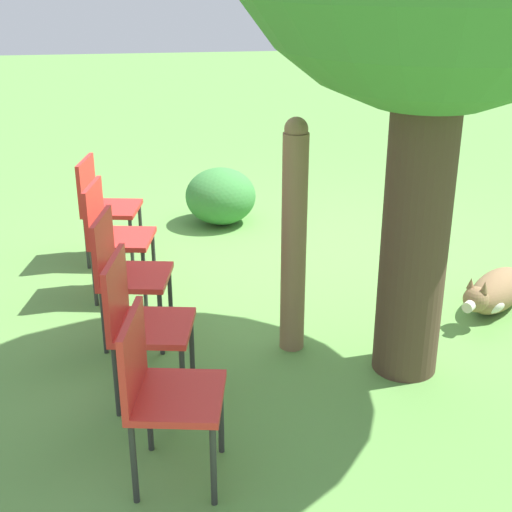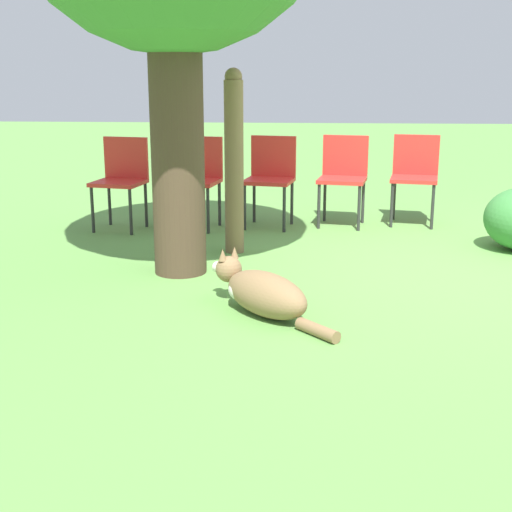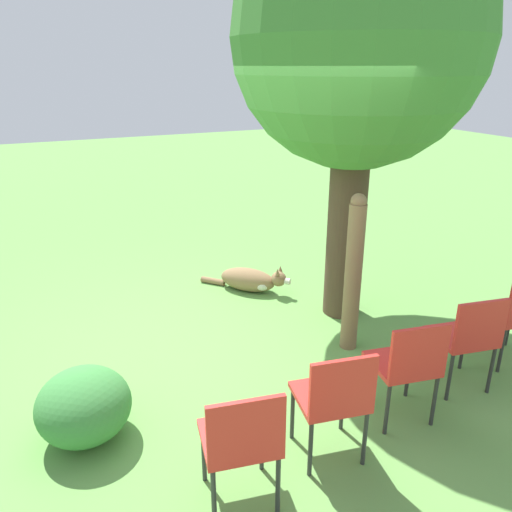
# 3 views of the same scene
# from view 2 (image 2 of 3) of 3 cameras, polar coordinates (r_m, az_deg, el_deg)

# --- Properties ---
(ground_plane) EXTENTS (30.00, 30.00, 0.00)m
(ground_plane) POSITION_cam_2_polar(r_m,az_deg,el_deg) (5.42, 10.32, -1.35)
(ground_plane) COLOR #609947
(dog) EXTENTS (0.90, 0.83, 0.35)m
(dog) POSITION_cam_2_polar(r_m,az_deg,el_deg) (4.43, 0.43, -2.89)
(dog) COLOR olive
(dog) RESTS_ON ground_plane
(fence_post) EXTENTS (0.16, 0.16, 1.49)m
(fence_post) POSITION_cam_2_polar(r_m,az_deg,el_deg) (5.81, -1.77, 7.55)
(fence_post) COLOR #846647
(fence_post) RESTS_ON ground_plane
(red_chair_0) EXTENTS (0.49, 0.51, 0.85)m
(red_chair_0) POSITION_cam_2_polar(r_m,az_deg,el_deg) (7.15, 12.59, 6.58)
(red_chair_0) COLOR red
(red_chair_0) RESTS_ON ground_plane
(red_chair_1) EXTENTS (0.49, 0.51, 0.85)m
(red_chair_1) POSITION_cam_2_polar(r_m,az_deg,el_deg) (6.97, 7.00, 6.63)
(red_chair_1) COLOR red
(red_chair_1) RESTS_ON ground_plane
(red_chair_2) EXTENTS (0.49, 0.51, 0.85)m
(red_chair_2) POSITION_cam_2_polar(r_m,az_deg,el_deg) (6.86, 1.18, 6.61)
(red_chair_2) COLOR red
(red_chair_2) RESTS_ON ground_plane
(red_chair_3) EXTENTS (0.49, 0.51, 0.85)m
(red_chair_3) POSITION_cam_2_polar(r_m,az_deg,el_deg) (6.83, -4.76, 6.51)
(red_chair_3) COLOR red
(red_chair_3) RESTS_ON ground_plane
(red_chair_4) EXTENTS (0.49, 0.51, 0.85)m
(red_chair_4) POSITION_cam_2_polar(r_m,az_deg,el_deg) (6.86, -10.69, 6.35)
(red_chair_4) COLOR red
(red_chair_4) RESTS_ON ground_plane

